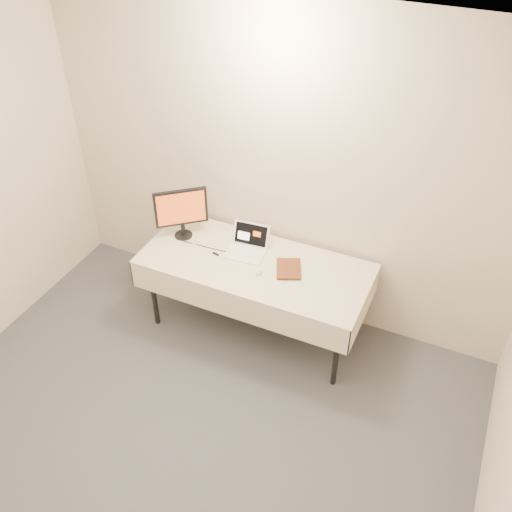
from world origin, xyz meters
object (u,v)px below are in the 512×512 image
at_px(laptop, 248,246).
at_px(book, 277,257).
at_px(table, 255,269).
at_px(monitor, 181,210).

relative_size(laptop, book, 1.30).
xyz_separation_m(table, monitor, (-0.71, 0.09, 0.33)).
bearing_deg(laptop, book, -27.76).
relative_size(monitor, book, 1.78).
height_order(laptop, book, book).
xyz_separation_m(monitor, book, (0.90, -0.09, -0.14)).
height_order(table, laptop, laptop).
bearing_deg(monitor, book, -45.41).
bearing_deg(book, monitor, 151.31).
distance_m(table, book, 0.27).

